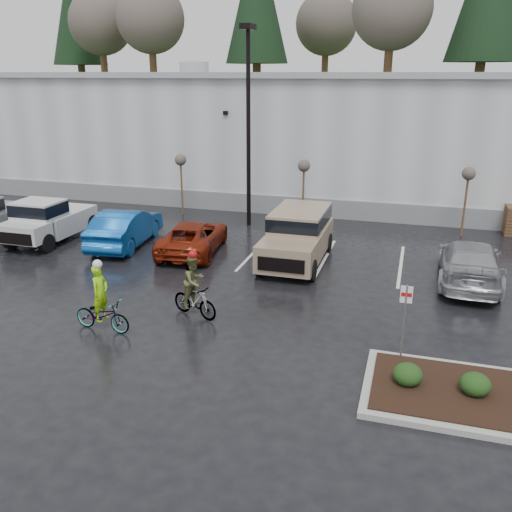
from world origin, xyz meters
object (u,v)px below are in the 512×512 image
(lamppost, at_px, (248,107))
(car_red, at_px, (193,237))
(fire_lane_sign, at_px, (405,315))
(cyclist_hivis, at_px, (102,309))
(car_far_silver, at_px, (470,262))
(cyclist_olive, at_px, (194,293))
(sapling_mid, at_px, (304,169))
(pickup_white, at_px, (53,218))
(suv_tan, at_px, (297,238))
(car_blue, at_px, (126,227))
(sapling_east, at_px, (468,177))
(sapling_west, at_px, (181,163))

(lamppost, height_order, car_red, lamppost)
(fire_lane_sign, distance_m, cyclist_hivis, 8.49)
(lamppost, height_order, car_far_silver, lamppost)
(fire_lane_sign, height_order, cyclist_olive, fire_lane_sign)
(lamppost, height_order, sapling_mid, lamppost)
(cyclist_olive, bearing_deg, sapling_mid, 15.57)
(lamppost, relative_size, pickup_white, 1.77)
(car_red, height_order, car_far_silver, car_far_silver)
(pickup_white, distance_m, suv_tan, 11.21)
(car_red, distance_m, car_far_silver, 10.86)
(car_red, height_order, cyclist_olive, cyclist_olive)
(lamppost, bearing_deg, cyclist_hivis, -93.00)
(car_blue, relative_size, cyclist_olive, 2.27)
(sapling_east, xyz_separation_m, car_red, (-10.96, -5.72, -2.07))
(lamppost, xyz_separation_m, car_blue, (-4.15, -4.69, -4.88))
(sapling_west, height_order, car_red, sapling_west)
(lamppost, height_order, fire_lane_sign, lamppost)
(cyclist_hivis, bearing_deg, car_blue, 29.16)
(sapling_west, relative_size, sapling_east, 1.00)
(sapling_west, bearing_deg, pickup_white, -122.95)
(pickup_white, distance_m, cyclist_olive, 11.00)
(lamppost, bearing_deg, pickup_white, -148.38)
(sapling_west, relative_size, suv_tan, 0.63)
(cyclist_hivis, xyz_separation_m, cyclist_olive, (2.21, 1.65, 0.11))
(car_far_silver, height_order, cyclist_hivis, cyclist_hivis)
(sapling_east, bearing_deg, car_red, -152.44)
(sapling_east, height_order, fire_lane_sign, sapling_east)
(sapling_west, xyz_separation_m, cyclist_hivis, (3.36, -13.28, -2.05))
(cyclist_hivis, relative_size, cyclist_olive, 1.02)
(car_blue, bearing_deg, cyclist_olive, 127.12)
(lamppost, height_order, cyclist_hivis, lamppost)
(cyclist_olive, bearing_deg, lamppost, 28.54)
(lamppost, xyz_separation_m, sapling_west, (-4.00, 1.00, -2.96))
(fire_lane_sign, relative_size, pickup_white, 0.42)
(lamppost, height_order, sapling_west, lamppost)
(car_far_silver, bearing_deg, suv_tan, -0.61)
(sapling_east, bearing_deg, sapling_mid, 180.00)
(sapling_west, distance_m, sapling_mid, 6.50)
(fire_lane_sign, relative_size, car_far_silver, 0.42)
(cyclist_hivis, bearing_deg, lamppost, 1.36)
(sapling_east, bearing_deg, car_blue, -158.09)
(fire_lane_sign, relative_size, suv_tan, 0.43)
(sapling_mid, distance_m, cyclist_hivis, 13.80)
(suv_tan, bearing_deg, cyclist_olive, -108.18)
(sapling_west, bearing_deg, lamppost, -14.04)
(sapling_west, xyz_separation_m, cyclist_olive, (5.57, -11.63, -1.93))
(sapling_mid, bearing_deg, suv_tan, -80.45)
(sapling_west, distance_m, car_blue, 6.01)
(suv_tan, bearing_deg, sapling_mid, 99.55)
(lamppost, bearing_deg, sapling_mid, 21.80)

